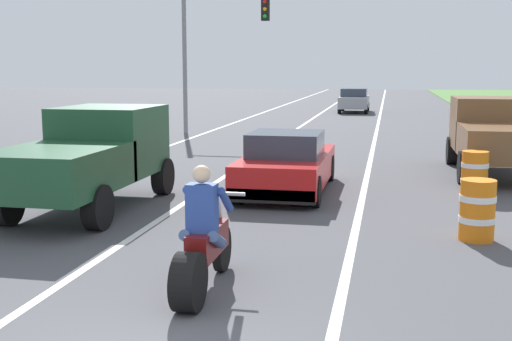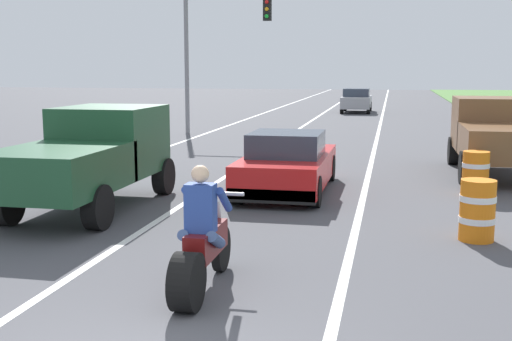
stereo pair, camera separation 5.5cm
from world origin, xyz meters
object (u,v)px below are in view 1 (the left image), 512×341
object	(u,v)px
pickup_truck_left_lane_dark_green	(91,154)
traffic_light_mast_near	(211,39)
motorcycle_with_rider	(203,247)
construction_barrel_nearest	(477,210)
sports_car_red	(287,164)
distant_car_far_ahead	(354,100)
construction_barrel_mid	(474,174)
pickup_truck_right_shoulder_brown	(494,133)

from	to	relation	value
pickup_truck_left_lane_dark_green	traffic_light_mast_near	xyz separation A→B (m)	(-1.52, 14.70, 2.84)
motorcycle_with_rider	construction_barrel_nearest	xyz separation A→B (m)	(3.65, 3.36, -0.09)
sports_car_red	pickup_truck_left_lane_dark_green	bearing A→B (deg)	-144.13
traffic_light_mast_near	distant_car_far_ahead	size ratio (longest dim) A/B	1.50
pickup_truck_left_lane_dark_green	traffic_light_mast_near	distance (m)	15.05
construction_barrel_nearest	distant_car_far_ahead	size ratio (longest dim) A/B	0.25
pickup_truck_left_lane_dark_green	construction_barrel_mid	xyz separation A→B (m)	(7.60, 2.77, -0.60)
distant_car_far_ahead	construction_barrel_nearest	bearing A→B (deg)	-83.31
pickup_truck_left_lane_dark_green	construction_barrel_mid	bearing A→B (deg)	20.01
distant_car_far_ahead	sports_car_red	bearing A→B (deg)	-90.16
sports_car_red	distant_car_far_ahead	xyz separation A→B (m)	(0.07, 27.17, 0.14)
motorcycle_with_rider	construction_barrel_nearest	world-z (taller)	motorcycle_with_rider
traffic_light_mast_near	construction_barrel_mid	size ratio (longest dim) A/B	6.00
sports_car_red	construction_barrel_mid	xyz separation A→B (m)	(4.09, 0.23, -0.13)
pickup_truck_right_shoulder_brown	sports_car_red	bearing A→B (deg)	-144.71
traffic_light_mast_near	construction_barrel_mid	bearing A→B (deg)	-52.58
pickup_truck_left_lane_dark_green	pickup_truck_right_shoulder_brown	world-z (taller)	same
pickup_truck_right_shoulder_brown	construction_barrel_mid	world-z (taller)	pickup_truck_right_shoulder_brown
traffic_light_mast_near	construction_barrel_nearest	bearing A→B (deg)	-60.99
pickup_truck_left_lane_dark_green	traffic_light_mast_near	size ratio (longest dim) A/B	0.80
construction_barrel_mid	distant_car_far_ahead	bearing A→B (deg)	98.47
sports_car_red	traffic_light_mast_near	world-z (taller)	traffic_light_mast_near
traffic_light_mast_near	construction_barrel_mid	xyz separation A→B (m)	(9.13, -11.93, -3.45)
traffic_light_mast_near	distant_car_far_ahead	distance (m)	16.17
sports_car_red	distant_car_far_ahead	distance (m)	27.17
motorcycle_with_rider	distant_car_far_ahead	bearing A→B (deg)	89.92
construction_barrel_mid	distant_car_far_ahead	xyz separation A→B (m)	(-4.01, 26.94, 0.27)
traffic_light_mast_near	distant_car_far_ahead	xyz separation A→B (m)	(5.11, 15.01, -3.18)
pickup_truck_right_shoulder_brown	distant_car_far_ahead	xyz separation A→B (m)	(-4.85, 23.68, -0.33)
sports_car_red	motorcycle_with_rider	bearing A→B (deg)	-89.79
construction_barrel_nearest	motorcycle_with_rider	bearing A→B (deg)	-137.43
construction_barrel_nearest	sports_car_red	bearing A→B (deg)	135.90
motorcycle_with_rider	pickup_truck_left_lane_dark_green	xyz separation A→B (m)	(-3.54, 4.38, 0.51)
pickup_truck_right_shoulder_brown	construction_barrel_mid	xyz separation A→B (m)	(-0.84, -3.26, -0.60)
sports_car_red	pickup_truck_left_lane_dark_green	xyz separation A→B (m)	(-3.51, -2.54, 0.48)
pickup_truck_left_lane_dark_green	pickup_truck_right_shoulder_brown	bearing A→B (deg)	35.53
construction_barrel_nearest	construction_barrel_mid	world-z (taller)	same
sports_car_red	distant_car_far_ahead	bearing A→B (deg)	89.84
motorcycle_with_rider	pickup_truck_right_shoulder_brown	distance (m)	11.52
motorcycle_with_rider	distant_car_far_ahead	xyz separation A→B (m)	(0.05, 34.09, 0.18)
sports_car_red	construction_barrel_nearest	world-z (taller)	sports_car_red
motorcycle_with_rider	construction_barrel_mid	xyz separation A→B (m)	(4.06, 7.15, -0.09)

